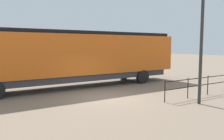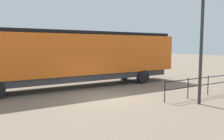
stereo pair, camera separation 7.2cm
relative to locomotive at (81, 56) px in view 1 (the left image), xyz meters
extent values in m
plane|color=#84705B|center=(4.20, -0.49, -2.25)|extent=(120.00, 120.00, 0.00)
cube|color=orange|center=(0.00, -0.60, 0.13)|extent=(2.92, 16.55, 2.75)
cube|color=black|center=(0.00, 6.21, -0.28)|extent=(2.80, 2.93, 1.93)
cube|color=black|center=(0.00, -0.60, 1.63)|extent=(2.63, 15.89, 0.24)
cube|color=#38383D|center=(0.00, -0.60, -1.47)|extent=(2.63, 15.23, 0.45)
cylinder|color=black|center=(-1.31, 4.69, -1.70)|extent=(0.30, 1.10, 1.10)
cylinder|color=black|center=(1.31, 4.69, -1.70)|extent=(0.30, 1.10, 1.10)
cylinder|color=#2D2D2D|center=(7.97, 2.85, 1.09)|extent=(0.16, 0.16, 6.68)
cylinder|color=black|center=(6.80, 1.57, -1.66)|extent=(0.05, 0.05, 1.18)
cylinder|color=black|center=(6.80, 3.39, -1.66)|extent=(0.05, 0.05, 1.18)
cylinder|color=black|center=(6.80, 5.21, -1.66)|extent=(0.05, 0.05, 1.18)
camera|label=1|loc=(15.47, -7.32, 0.75)|focal=37.55mm
camera|label=2|loc=(15.50, -7.26, 0.75)|focal=37.55mm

